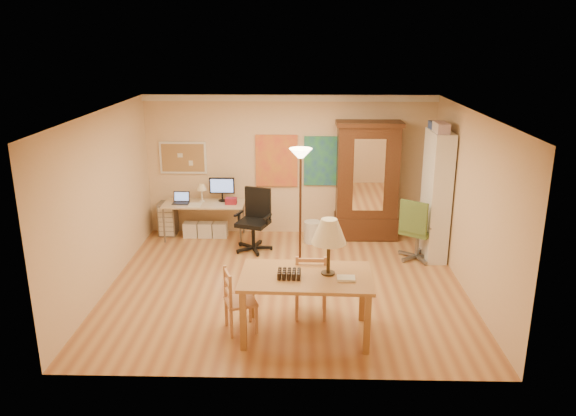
{
  "coord_description": "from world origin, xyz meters",
  "views": [
    {
      "loc": [
        0.24,
        -8.05,
        3.75
      ],
      "look_at": [
        0.02,
        0.3,
        1.17
      ],
      "focal_mm": 35.0,
      "sensor_mm": 36.0,
      "label": 1
    }
  ],
  "objects_px": {
    "office_chair_black": "(254,234)",
    "dining_table": "(314,263)",
    "office_chair_green": "(416,244)",
    "bookshelf": "(436,196)",
    "armoire": "(367,188)",
    "computer_desk": "(206,216)"
  },
  "relations": [
    {
      "from": "office_chair_black",
      "to": "dining_table",
      "type": "bearing_deg",
      "value": -71.1
    },
    {
      "from": "computer_desk",
      "to": "bookshelf",
      "type": "bearing_deg",
      "value": -11.66
    },
    {
      "from": "office_chair_green",
      "to": "bookshelf",
      "type": "xyz_separation_m",
      "value": [
        0.32,
        0.19,
        0.81
      ]
    },
    {
      "from": "office_chair_green",
      "to": "armoire",
      "type": "relative_size",
      "value": 0.49
    },
    {
      "from": "computer_desk",
      "to": "armoire",
      "type": "distance_m",
      "value": 3.11
    },
    {
      "from": "dining_table",
      "to": "bookshelf",
      "type": "xyz_separation_m",
      "value": [
        2.14,
        2.78,
        0.11
      ]
    },
    {
      "from": "computer_desk",
      "to": "armoire",
      "type": "bearing_deg",
      "value": 1.57
    },
    {
      "from": "armoire",
      "to": "bookshelf",
      "type": "relative_size",
      "value": 1.01
    },
    {
      "from": "computer_desk",
      "to": "office_chair_black",
      "type": "distance_m",
      "value": 1.17
    },
    {
      "from": "bookshelf",
      "to": "computer_desk",
      "type": "bearing_deg",
      "value": 168.34
    },
    {
      "from": "computer_desk",
      "to": "bookshelf",
      "type": "height_order",
      "value": "bookshelf"
    },
    {
      "from": "armoire",
      "to": "computer_desk",
      "type": "bearing_deg",
      "value": -178.43
    },
    {
      "from": "dining_table",
      "to": "computer_desk",
      "type": "xyz_separation_m",
      "value": [
        -2.0,
        3.63,
        -0.57
      ]
    },
    {
      "from": "computer_desk",
      "to": "armoire",
      "type": "relative_size",
      "value": 0.68
    },
    {
      "from": "dining_table",
      "to": "computer_desk",
      "type": "bearing_deg",
      "value": 118.84
    },
    {
      "from": "office_chair_black",
      "to": "office_chair_green",
      "type": "relative_size",
      "value": 1.02
    },
    {
      "from": "bookshelf",
      "to": "office_chair_black",
      "type": "bearing_deg",
      "value": 176.03
    },
    {
      "from": "computer_desk",
      "to": "armoire",
      "type": "xyz_separation_m",
      "value": [
        3.06,
        0.08,
        0.55
      ]
    },
    {
      "from": "office_chair_green",
      "to": "armoire",
      "type": "height_order",
      "value": "armoire"
    },
    {
      "from": "office_chair_black",
      "to": "bookshelf",
      "type": "relative_size",
      "value": 0.5
    },
    {
      "from": "dining_table",
      "to": "office_chair_black",
      "type": "xyz_separation_m",
      "value": [
        -1.03,
        3.0,
        -0.7
      ]
    },
    {
      "from": "office_chair_green",
      "to": "bookshelf",
      "type": "distance_m",
      "value": 0.89
    }
  ]
}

